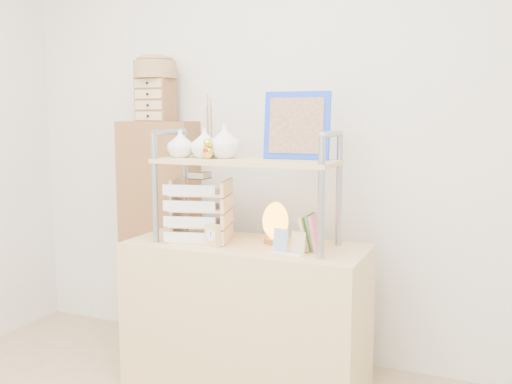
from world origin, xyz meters
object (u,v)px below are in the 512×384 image
at_px(salt_lamp, 275,222).
at_px(letter_tray, 201,213).
at_px(cabinet, 161,233).
at_px(desk, 246,316).

bearing_deg(salt_lamp, letter_tray, -169.07).
distance_m(cabinet, salt_lamp, 0.94).
bearing_deg(desk, cabinet, 153.39).
relative_size(desk, cabinet, 0.89).
height_order(cabinet, letter_tray, cabinet).
height_order(desk, cabinet, cabinet).
height_order(cabinet, salt_lamp, cabinet).
bearing_deg(salt_lamp, cabinet, 160.96).
distance_m(letter_tray, salt_lamp, 0.39).
height_order(letter_tray, salt_lamp, letter_tray).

